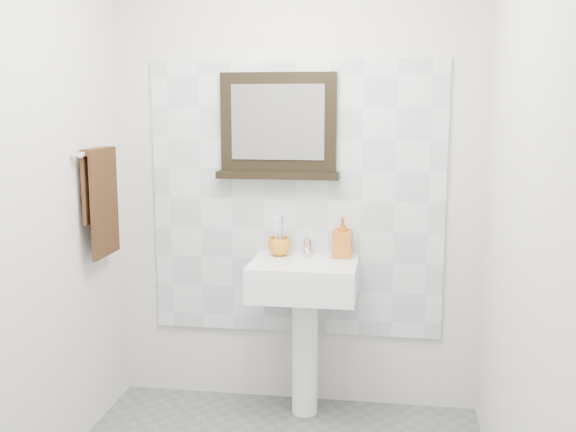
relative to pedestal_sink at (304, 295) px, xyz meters
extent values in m
cube|color=beige|center=(-0.07, 0.23, 0.57)|extent=(2.00, 0.01, 2.50)
cube|color=beige|center=(-0.07, -1.97, 0.57)|extent=(2.00, 0.01, 2.50)
cube|color=beige|center=(-1.07, -0.87, 0.57)|extent=(0.01, 2.20, 2.50)
cube|color=beige|center=(0.93, -0.87, 0.57)|extent=(0.01, 2.20, 2.50)
cube|color=silver|center=(-0.07, 0.21, 0.47)|extent=(1.60, 0.02, 1.50)
cylinder|color=white|center=(0.00, 0.05, -0.34)|extent=(0.14, 0.14, 0.68)
cube|color=white|center=(0.00, -0.01, 0.09)|extent=(0.55, 0.44, 0.18)
cylinder|color=silver|center=(0.00, -0.03, 0.17)|extent=(0.32, 0.32, 0.02)
cylinder|color=#4C4C4F|center=(0.00, -0.03, 0.18)|extent=(0.04, 0.04, 0.00)
cylinder|color=silver|center=(0.00, 0.14, 0.23)|extent=(0.04, 0.04, 0.09)
cylinder|color=silver|center=(0.00, 0.09, 0.25)|extent=(0.02, 0.10, 0.02)
cube|color=silver|center=(0.00, 0.15, 0.28)|extent=(0.02, 0.07, 0.01)
imported|color=orange|center=(-0.15, 0.11, 0.23)|extent=(0.15, 0.15, 0.10)
cylinder|color=white|center=(-0.17, 0.10, 0.29)|extent=(0.01, 0.01, 0.19)
cube|color=white|center=(-0.17, 0.10, 0.39)|extent=(0.01, 0.01, 0.03)
cylinder|color=teal|center=(-0.13, 0.10, 0.29)|extent=(0.01, 0.01, 0.19)
cube|color=teal|center=(-0.13, 0.10, 0.39)|extent=(0.01, 0.01, 0.03)
cylinder|color=white|center=(-0.15, 0.12, 0.29)|extent=(0.01, 0.01, 0.19)
cube|color=white|center=(-0.15, 0.12, 0.39)|extent=(0.01, 0.01, 0.03)
imported|color=#B43A15|center=(0.19, 0.11, 0.29)|extent=(0.11, 0.11, 0.22)
cube|color=black|center=(-0.17, 0.19, 0.89)|extent=(0.62, 0.06, 0.52)
cube|color=#99999E|center=(-0.17, 0.16, 0.89)|extent=(0.50, 0.01, 0.40)
cube|color=black|center=(-0.17, 0.17, 0.61)|extent=(0.66, 0.11, 0.04)
cylinder|color=silver|center=(-1.02, -0.19, 0.75)|extent=(0.03, 0.40, 0.03)
cylinder|color=silver|center=(-1.05, -0.38, 0.75)|extent=(0.05, 0.02, 0.02)
cylinder|color=silver|center=(-1.05, 0.00, 0.75)|extent=(0.05, 0.02, 0.02)
cube|color=black|center=(-1.00, -0.19, 0.48)|extent=(0.02, 0.30, 0.52)
cube|color=black|center=(-1.04, -0.19, 0.57)|extent=(0.02, 0.30, 0.34)
cube|color=black|center=(-1.02, -0.19, 0.76)|extent=(0.06, 0.30, 0.03)
camera|label=1|loc=(0.43, -3.39, 0.99)|focal=42.00mm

